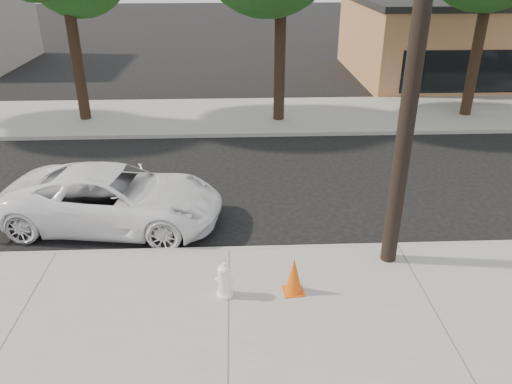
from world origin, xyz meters
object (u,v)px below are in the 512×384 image
police_cruiser (114,198)px  fire_hydrant (225,281)px  traffic_cone (294,276)px  utility_pole (416,54)px

police_cruiser → fire_hydrant: size_ratio=7.60×
police_cruiser → fire_hydrant: bearing=-131.5°
police_cruiser → traffic_cone: (4.24, -3.26, -0.23)m
police_cruiser → traffic_cone: size_ratio=6.86×
utility_pole → traffic_cone: bearing=-154.0°
utility_pole → traffic_cone: size_ratio=11.26×
fire_hydrant → traffic_cone: traffic_cone is taller
utility_pole → police_cruiser: utility_pole is taller
utility_pole → traffic_cone: 4.87m
utility_pole → fire_hydrant: size_ratio=12.47×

